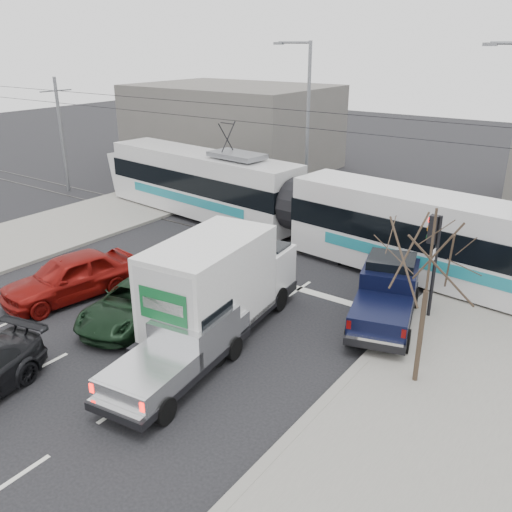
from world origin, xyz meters
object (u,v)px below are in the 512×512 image
Objects in this scene: tram at (299,206)px; box_truck at (220,285)px; traffic_signal at (434,244)px; green_car at (135,302)px; red_car at (70,277)px; bare_tree at (430,259)px; navy_pickup at (387,293)px; silver_pickup at (183,344)px; street_lamp_far at (305,116)px.

box_truck is (2.29, -8.64, -0.18)m from tram.
traffic_signal reaches higher than green_car.
bare_tree is at bearing 19.68° from red_car.
box_truck reaches higher than navy_pickup.
traffic_signal reaches higher than silver_pickup.
red_car is (-0.69, -15.59, -4.26)m from street_lamp_far.
traffic_signal is 8.79m from silver_pickup.
navy_pickup is at bearing 36.04° from box_truck.
silver_pickup is 1.15× the size of green_car.
box_truck is 1.40× the size of red_car.
red_car is at bearing -170.47° from bare_tree.
green_car is at bearing -165.53° from box_truck.
box_truck is 5.69m from navy_pickup.
bare_tree is at bearing -48.88° from street_lamp_far.
bare_tree is at bearing -74.24° from traffic_signal.
navy_pickup is 1.07× the size of red_car.
traffic_signal is (-1.13, 4.00, -1.05)m from bare_tree.
traffic_signal is 10.22m from green_car.
bare_tree is 12.99m from red_car.
traffic_signal is at bearing 22.06° from green_car.
navy_pickup is at bearing 21.03° from green_car.
bare_tree reaches higher than red_car.
street_lamp_far reaches higher than red_car.
box_truck is at bearing -69.17° from street_lamp_far.
tram is (3.15, -5.65, -3.27)m from street_lamp_far.
street_lamp_far is 18.42m from silver_pickup.
tram is (-8.64, 7.85, -1.95)m from bare_tree.
silver_pickup is (3.02, -11.20, -0.88)m from tram.
navy_pickup is (-2.19, 3.04, -2.75)m from bare_tree.
green_car is (2.56, -15.39, -4.45)m from street_lamp_far.
street_lamp_far reaches higher than tram.
red_car is at bearing -92.54° from street_lamp_far.
green_car is (-8.10, -5.89, -2.07)m from traffic_signal.
green_car is 0.96× the size of red_car.
traffic_signal is 14.47m from street_lamp_far.
green_car is (-3.61, 1.46, -0.30)m from silver_pickup.
street_lamp_far is 7.25m from tram.
bare_tree is at bearing -70.01° from navy_pickup.
tram reaches higher than traffic_signal.
bare_tree is 9.92m from green_car.
tram is at bearing 98.30° from box_truck.
tram is (-7.51, 3.85, -0.90)m from traffic_signal.
navy_pickup is (9.60, -10.46, -4.07)m from street_lamp_far.
silver_pickup is 7.25m from navy_pickup.
navy_pickup reaches higher than silver_pickup.
traffic_signal is 0.14× the size of tram.
navy_pickup is (4.16, 3.82, -0.62)m from box_truck.
red_car is (-6.86, 1.26, -0.11)m from silver_pickup.
street_lamp_far reaches higher than silver_pickup.
green_car is at bearing 13.71° from red_car.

